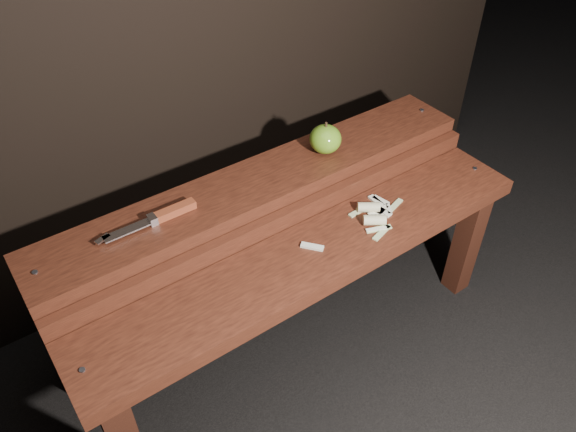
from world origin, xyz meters
TOP-DOWN VIEW (x-y plane):
  - ground at (0.00, 0.00)m, footprint 60.00×60.00m
  - bench_front_tier at (0.00, -0.06)m, footprint 1.20×0.20m
  - bench_rear_tier at (0.00, 0.17)m, footprint 1.20×0.21m
  - apple at (0.20, 0.17)m, footprint 0.08×0.08m
  - knife at (-0.27, 0.17)m, footprint 0.24×0.03m
  - apple_scraps at (0.19, -0.04)m, footprint 0.32×0.14m

SIDE VIEW (x-z plane):
  - ground at x=0.00m, z-range 0.00..0.00m
  - bench_front_tier at x=0.00m, z-range 0.14..0.56m
  - bench_rear_tier at x=0.00m, z-range 0.16..0.67m
  - apple_scraps at x=0.19m, z-range 0.42..0.44m
  - knife at x=-0.27m, z-range 0.50..0.52m
  - apple at x=0.20m, z-range 0.49..0.58m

